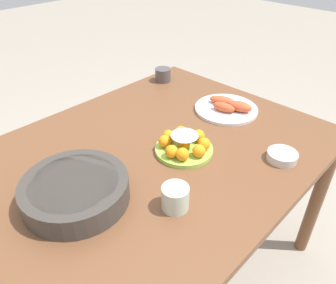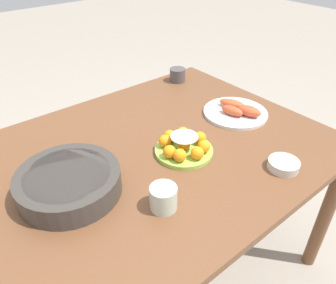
{
  "view_description": "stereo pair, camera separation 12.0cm",
  "coord_description": "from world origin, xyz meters",
  "px_view_note": "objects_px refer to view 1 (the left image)",
  "views": [
    {
      "loc": [
        0.67,
        0.73,
        1.45
      ],
      "look_at": [
        -0.04,
        0.04,
        0.77
      ],
      "focal_mm": 35.0,
      "sensor_mm": 36.0,
      "label": 1
    },
    {
      "loc": [
        0.59,
        0.81,
        1.45
      ],
      "look_at": [
        -0.04,
        0.04,
        0.77
      ],
      "focal_mm": 35.0,
      "sensor_mm": 36.0,
      "label": 2
    }
  ],
  "objects_px": {
    "dining_table": "(153,168)",
    "sauce_bowl": "(282,156)",
    "seafood_platter": "(227,107)",
    "cup_near": "(163,75)",
    "cake_plate": "(184,145)",
    "serving_bowl": "(75,190)",
    "cup_far": "(175,198)"
  },
  "relations": [
    {
      "from": "seafood_platter",
      "to": "serving_bowl",
      "type": "bearing_deg",
      "value": -0.31
    },
    {
      "from": "dining_table",
      "to": "sauce_bowl",
      "type": "distance_m",
      "value": 0.48
    },
    {
      "from": "cup_near",
      "to": "cup_far",
      "type": "distance_m",
      "value": 0.92
    },
    {
      "from": "dining_table",
      "to": "serving_bowl",
      "type": "xyz_separation_m",
      "value": [
        0.34,
        0.02,
        0.13
      ]
    },
    {
      "from": "cup_near",
      "to": "sauce_bowl",
      "type": "bearing_deg",
      "value": 76.23
    },
    {
      "from": "sauce_bowl",
      "to": "seafood_platter",
      "type": "relative_size",
      "value": 0.38
    },
    {
      "from": "serving_bowl",
      "to": "seafood_platter",
      "type": "bearing_deg",
      "value": 179.69
    },
    {
      "from": "cup_far",
      "to": "seafood_platter",
      "type": "bearing_deg",
      "value": -158.56
    },
    {
      "from": "dining_table",
      "to": "seafood_platter",
      "type": "bearing_deg",
      "value": 176.84
    },
    {
      "from": "cake_plate",
      "to": "serving_bowl",
      "type": "bearing_deg",
      "value": -9.48
    },
    {
      "from": "seafood_platter",
      "to": "cup_far",
      "type": "xyz_separation_m",
      "value": [
        0.6,
        0.23,
        0.02
      ]
    },
    {
      "from": "serving_bowl",
      "to": "cake_plate",
      "type": "bearing_deg",
      "value": 170.52
    },
    {
      "from": "seafood_platter",
      "to": "cup_near",
      "type": "xyz_separation_m",
      "value": [
        -0.03,
        -0.44,
        0.02
      ]
    },
    {
      "from": "cake_plate",
      "to": "dining_table",
      "type": "bearing_deg",
      "value": -49.63
    },
    {
      "from": "cake_plate",
      "to": "sauce_bowl",
      "type": "bearing_deg",
      "value": 125.77
    },
    {
      "from": "cake_plate",
      "to": "sauce_bowl",
      "type": "height_order",
      "value": "cake_plate"
    },
    {
      "from": "serving_bowl",
      "to": "cup_near",
      "type": "distance_m",
      "value": 0.92
    },
    {
      "from": "sauce_bowl",
      "to": "seafood_platter",
      "type": "distance_m",
      "value": 0.39
    },
    {
      "from": "cake_plate",
      "to": "seafood_platter",
      "type": "relative_size",
      "value": 0.77
    },
    {
      "from": "sauce_bowl",
      "to": "cup_near",
      "type": "relative_size",
      "value": 1.32
    },
    {
      "from": "cup_far",
      "to": "cup_near",
      "type": "bearing_deg",
      "value": -133.16
    },
    {
      "from": "cup_far",
      "to": "dining_table",
      "type": "bearing_deg",
      "value": -120.66
    },
    {
      "from": "serving_bowl",
      "to": "sauce_bowl",
      "type": "relative_size",
      "value": 3.0
    },
    {
      "from": "cake_plate",
      "to": "serving_bowl",
      "type": "distance_m",
      "value": 0.42
    },
    {
      "from": "serving_bowl",
      "to": "cup_far",
      "type": "bearing_deg",
      "value": 127.91
    },
    {
      "from": "dining_table",
      "to": "cup_far",
      "type": "distance_m",
      "value": 0.33
    },
    {
      "from": "serving_bowl",
      "to": "sauce_bowl",
      "type": "distance_m",
      "value": 0.72
    },
    {
      "from": "cake_plate",
      "to": "cup_near",
      "type": "distance_m",
      "value": 0.64
    },
    {
      "from": "dining_table",
      "to": "cake_plate",
      "type": "bearing_deg",
      "value": 130.37
    },
    {
      "from": "dining_table",
      "to": "sauce_bowl",
      "type": "height_order",
      "value": "sauce_bowl"
    },
    {
      "from": "dining_table",
      "to": "cup_near",
      "type": "relative_size",
      "value": 16.3
    },
    {
      "from": "cup_near",
      "to": "dining_table",
      "type": "bearing_deg",
      "value": 40.9
    }
  ]
}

